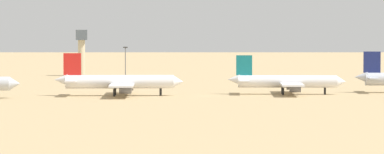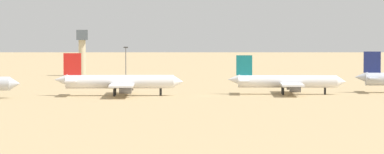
% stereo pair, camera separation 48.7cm
% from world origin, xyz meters
% --- Properties ---
extents(ground, '(4000.00, 4000.00, 0.00)m').
position_xyz_m(ground, '(0.00, 0.00, 0.00)').
color(ground, tan).
extents(ridge_center, '(432.55, 371.13, 135.20)m').
position_xyz_m(ridge_center, '(31.10, 1183.97, 67.60)').
color(ridge_center, '#82715D').
rests_on(ridge_center, ground).
extents(ridge_east, '(339.99, 335.44, 107.29)m').
position_xyz_m(ridge_east, '(318.54, 1034.46, 53.64)').
color(ridge_east, slate).
rests_on(ridge_east, ground).
extents(parked_jet_red_2, '(40.17, 33.96, 13.26)m').
position_xyz_m(parked_jet_red_2, '(-26.69, 4.56, 4.35)').
color(parked_jet_red_2, white).
rests_on(parked_jet_red_2, ground).
extents(parked_jet_teal_3, '(37.57, 32.03, 12.44)m').
position_xyz_m(parked_jet_teal_3, '(26.56, 4.65, 4.08)').
color(parked_jet_teal_3, white).
rests_on(parked_jet_teal_3, ground).
extents(control_tower, '(5.20, 5.20, 21.22)m').
position_xyz_m(control_tower, '(-36.25, 146.45, 12.80)').
color(control_tower, '#C6B793').
rests_on(control_tower, ground).
extents(light_pole_west, '(1.80, 0.50, 14.13)m').
position_xyz_m(light_pole_west, '(-19.31, 91.87, 8.25)').
color(light_pole_west, '#59595E').
rests_on(light_pole_west, ground).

